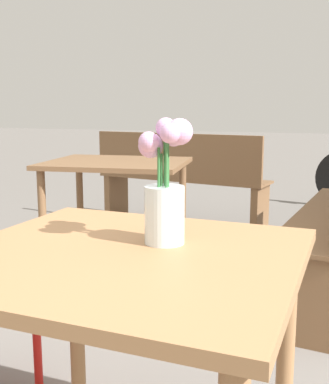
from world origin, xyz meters
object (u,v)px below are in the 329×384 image
object	(u,v)px
table_front	(125,297)
table_back	(117,177)
bench_middle	(179,177)
flower_vase	(165,191)

from	to	relation	value
table_front	table_back	world-z (taller)	table_front
bench_middle	table_back	xyz separation A→B (m)	(-0.04, -1.18, 0.15)
table_front	bench_middle	distance (m)	3.16
flower_vase	table_back	world-z (taller)	flower_vase
table_front	flower_vase	world-z (taller)	flower_vase
table_front	bench_middle	xyz separation A→B (m)	(-0.86, 3.04, -0.16)
flower_vase	table_back	xyz separation A→B (m)	(-0.98, 1.75, -0.25)
flower_vase	bench_middle	distance (m)	3.11
bench_middle	table_front	bearing A→B (deg)	-74.11
table_front	flower_vase	size ratio (longest dim) A/B	2.69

